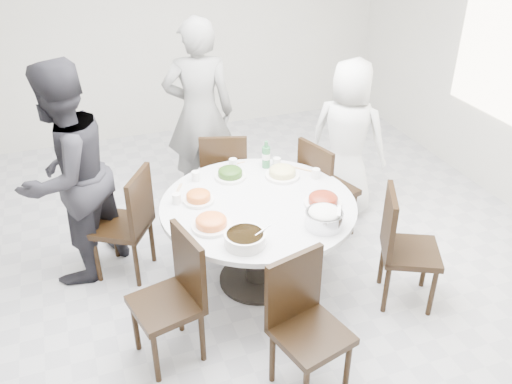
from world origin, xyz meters
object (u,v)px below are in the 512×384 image
object	(u,v)px
dining_table	(258,243)
rice_bowl	(324,219)
chair_s	(311,332)
beverage_bottle	(266,154)
soup_bowl	(245,239)
chair_nw	(121,224)
chair_sw	(165,302)
diner_middle	(199,114)
chair_se	(411,249)
diner_left	(67,176)
diner_right	(348,138)
chair_ne	(329,188)
chair_n	(224,175)

from	to	relation	value
dining_table	rice_bowl	distance (m)	0.71
chair_s	beverage_bottle	bearing A→B (deg)	64.12
soup_bowl	chair_s	bearing A→B (deg)	-72.60
chair_nw	chair_sw	world-z (taller)	same
diner_middle	chair_se	bearing A→B (deg)	129.27
diner_left	rice_bowl	size ratio (longest dim) A/B	6.72
chair_nw	chair_s	size ratio (longest dim) A/B	1.00
diner_middle	rice_bowl	bearing A→B (deg)	113.43
diner_right	rice_bowl	bearing A→B (deg)	100.73
diner_right	beverage_bottle	size ratio (longest dim) A/B	6.29
chair_nw	diner_right	distance (m)	2.23
diner_middle	chair_sw	bearing A→B (deg)	80.46
soup_bowl	diner_left	bearing A→B (deg)	133.79
chair_sw	rice_bowl	size ratio (longest dim) A/B	3.52
soup_bowl	beverage_bottle	world-z (taller)	beverage_bottle
rice_bowl	chair_ne	bearing A→B (deg)	60.15
chair_sw	beverage_bottle	bearing A→B (deg)	120.76
dining_table	diner_right	size ratio (longest dim) A/B	0.99
chair_n	rice_bowl	distance (m)	1.52
rice_bowl	beverage_bottle	size ratio (longest dim) A/B	1.12
chair_ne	rice_bowl	world-z (taller)	chair_ne
chair_nw	diner_middle	size ratio (longest dim) A/B	0.51
chair_sw	soup_bowl	world-z (taller)	chair_sw
chair_n	beverage_bottle	distance (m)	0.66
chair_ne	diner_middle	size ratio (longest dim) A/B	0.51
chair_sw	chair_s	bearing A→B (deg)	40.78
chair_se	chair_s	bearing A→B (deg)	142.30
dining_table	chair_s	xyz separation A→B (m)	(-0.06, -1.12, 0.10)
chair_s	soup_bowl	distance (m)	0.76
chair_s	diner_left	distance (m)	2.22
soup_bowl	beverage_bottle	distance (m)	1.14
diner_right	chair_nw	bearing A→B (deg)	53.00
beverage_bottle	diner_left	bearing A→B (deg)	175.90
soup_bowl	rice_bowl	bearing A→B (deg)	1.31
chair_n	diner_middle	xyz separation A→B (m)	(-0.09, 0.47, 0.45)
diner_middle	chair_ne	bearing A→B (deg)	143.59
chair_sw	soup_bowl	distance (m)	0.67
soup_bowl	beverage_bottle	xyz separation A→B (m)	(0.54, 1.00, 0.08)
dining_table	diner_left	bearing A→B (deg)	154.23
chair_ne	chair_s	bearing A→B (deg)	133.14
chair_sw	diner_right	distance (m)	2.46
diner_right	chair_s	bearing A→B (deg)	102.22
chair_nw	diner_right	size ratio (longest dim) A/B	0.62
diner_right	beverage_bottle	world-z (taller)	diner_right
beverage_bottle	soup_bowl	bearing A→B (deg)	-118.18
diner_middle	soup_bowl	distance (m)	1.95
chair_ne	soup_bowl	bearing A→B (deg)	112.63
chair_s	soup_bowl	size ratio (longest dim) A/B	3.35
chair_ne	chair_sw	world-z (taller)	same
chair_s	rice_bowl	xyz separation A→B (m)	(0.39, 0.67, 0.33)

